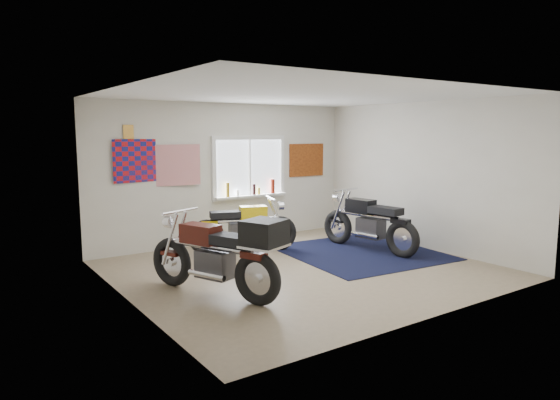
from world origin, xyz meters
TOP-DOWN VIEW (x-y plane):
  - ground at (0.00, 0.00)m, footprint 5.50×5.50m
  - room_shell at (0.00, 0.00)m, footprint 5.50×5.50m
  - navy_rug at (1.51, 0.29)m, footprint 2.73×2.82m
  - window_assembly at (0.50, 2.47)m, footprint 1.66×0.17m
  - oil_bottles at (0.59, 2.40)m, footprint 1.13×0.09m
  - flag_display at (-1.90, 2.48)m, footprint 1.60×0.10m
  - triumph_poster at (1.95, 2.48)m, footprint 0.90×0.03m
  - yellow_triumph at (-0.21, 1.50)m, footprint 1.90×0.82m
  - black_chrome_bike at (1.75, 0.35)m, footprint 0.65×2.13m
  - maroon_tourer at (-1.68, -0.46)m, footprint 1.14×2.11m

SIDE VIEW (x-z plane):
  - ground at x=0.00m, z-range 0.00..0.00m
  - navy_rug at x=1.51m, z-range 0.00..0.01m
  - yellow_triumph at x=-0.21m, z-range -0.06..0.93m
  - black_chrome_bike at x=1.75m, z-range -0.07..1.03m
  - maroon_tourer at x=-1.68m, z-range 0.02..1.12m
  - oil_bottles at x=0.59m, z-range 0.88..1.18m
  - window_assembly at x=0.50m, z-range 0.74..2.00m
  - triumph_poster at x=1.95m, z-range 1.20..1.90m
  - room_shell at x=0.00m, z-range -1.11..4.39m
  - flag_display at x=-1.90m, z-range 1.56..2.73m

